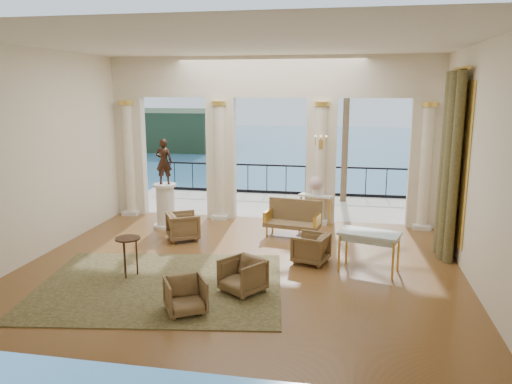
% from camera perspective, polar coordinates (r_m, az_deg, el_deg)
% --- Properties ---
extents(floor, '(9.00, 9.00, 0.00)m').
position_cam_1_polar(floor, '(10.56, -1.75, -8.45)').
color(floor, '#452712').
rests_on(floor, ground).
extents(room_walls, '(9.00, 9.00, 9.00)m').
position_cam_1_polar(room_walls, '(8.86, -3.43, 6.74)').
color(room_walls, white).
rests_on(room_walls, ground).
extents(arcade, '(9.00, 0.56, 4.50)m').
position_cam_1_polar(arcade, '(13.71, 1.64, 7.31)').
color(arcade, white).
rests_on(arcade, ground).
extents(terrace, '(10.00, 3.60, 0.10)m').
position_cam_1_polar(terrace, '(16.06, 2.70, -1.55)').
color(terrace, '#A99D8C').
rests_on(terrace, ground).
extents(balustrade, '(9.00, 0.06, 1.03)m').
position_cam_1_polar(balustrade, '(17.51, 3.45, 1.10)').
color(balustrade, black).
rests_on(balustrade, terrace).
extents(palm_tree, '(2.00, 2.00, 4.50)m').
position_cam_1_polar(palm_tree, '(16.28, 10.43, 13.15)').
color(palm_tree, '#4C3823').
rests_on(palm_tree, terrace).
extents(headland, '(22.00, 18.00, 6.00)m').
position_cam_1_polar(headland, '(86.17, -11.34, 7.16)').
color(headland, black).
rests_on(headland, sea).
extents(sea, '(160.00, 160.00, 0.00)m').
position_cam_1_polar(sea, '(70.37, 8.86, 3.79)').
color(sea, '#27608F').
rests_on(sea, ground).
extents(curtain, '(0.33, 1.40, 4.09)m').
position_cam_1_polar(curtain, '(11.49, 21.29, 2.81)').
color(curtain, '#484827').
rests_on(curtain, ground).
extents(window_frame, '(0.04, 1.60, 3.40)m').
position_cam_1_polar(window_frame, '(11.52, 22.24, 3.16)').
color(window_frame, gold).
rests_on(window_frame, room_walls).
extents(wall_sconce, '(0.30, 0.11, 0.33)m').
position_cam_1_polar(wall_sconce, '(13.28, 7.42, 5.53)').
color(wall_sconce, gold).
rests_on(wall_sconce, arcade).
extents(rug, '(5.01, 4.16, 0.02)m').
position_cam_1_polar(rug, '(9.74, -10.87, -10.40)').
color(rug, '#30361A').
rests_on(rug, ground).
extents(armchair_a, '(0.85, 0.83, 0.65)m').
position_cam_1_polar(armchair_a, '(8.47, -8.07, -11.48)').
color(armchair_a, '#4B3F23').
rests_on(armchair_a, ground).
extents(armchair_b, '(0.92, 0.91, 0.70)m').
position_cam_1_polar(armchair_b, '(9.16, -1.55, -9.37)').
color(armchair_b, '#4B3F23').
rests_on(armchair_b, ground).
extents(armchair_c, '(0.80, 0.83, 0.70)m').
position_cam_1_polar(armchair_c, '(10.71, 6.27, -6.25)').
color(armchair_c, '#4B3F23').
rests_on(armchair_c, ground).
extents(armchair_d, '(0.94, 0.96, 0.74)m').
position_cam_1_polar(armchair_d, '(12.35, -8.32, -3.75)').
color(armchair_d, '#4B3F23').
rests_on(armchair_d, ground).
extents(settee, '(1.46, 0.82, 0.91)m').
position_cam_1_polar(settee, '(12.56, 4.29, -3.01)').
color(settee, '#4B3F23').
rests_on(settee, ground).
extents(game_table, '(1.32, 0.94, 0.81)m').
position_cam_1_polar(game_table, '(10.34, 12.85, -4.95)').
color(game_table, silver).
rests_on(game_table, ground).
extents(pedestal, '(0.65, 0.65, 1.18)m').
position_cam_1_polar(pedestal, '(13.45, -10.30, -1.65)').
color(pedestal, silver).
rests_on(pedestal, ground).
extents(statue, '(0.44, 0.30, 1.19)m').
position_cam_1_polar(statue, '(13.23, -10.49, 3.45)').
color(statue, '#311E15').
rests_on(statue, pedestal).
extents(console_table, '(0.94, 0.59, 0.83)m').
position_cam_1_polar(console_table, '(13.58, 6.80, -0.90)').
color(console_table, silver).
rests_on(console_table, ground).
extents(urn, '(0.38, 0.38, 0.50)m').
position_cam_1_polar(urn, '(13.49, 6.84, 0.87)').
color(urn, white).
rests_on(urn, console_table).
extents(side_table, '(0.49, 0.49, 0.79)m').
position_cam_1_polar(side_table, '(10.11, -14.43, -5.69)').
color(side_table, black).
rests_on(side_table, ground).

